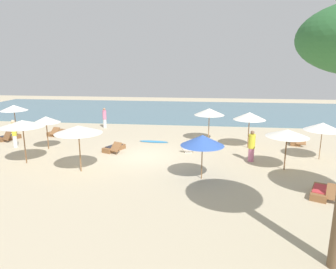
% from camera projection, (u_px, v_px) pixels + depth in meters
% --- Properties ---
extents(ground_plane, '(60.00, 60.00, 0.00)m').
position_uv_depth(ground_plane, '(143.00, 156.00, 17.61)').
color(ground_plane, '#BCAD8E').
extents(ocean_water, '(48.00, 16.00, 0.06)m').
position_uv_depth(ocean_water, '(174.00, 111.00, 34.03)').
color(ocean_water, slate).
rests_on(ocean_water, ground_plane).
extents(umbrella_0, '(1.97, 1.97, 2.15)m').
position_uv_depth(umbrella_0, '(14.00, 108.00, 22.93)').
color(umbrella_0, brown).
rests_on(umbrella_0, ground_plane).
extents(umbrella_1, '(2.08, 2.08, 2.08)m').
position_uv_depth(umbrella_1, '(287.00, 133.00, 14.95)').
color(umbrella_1, brown).
rests_on(umbrella_1, ground_plane).
extents(umbrella_2, '(1.70, 1.70, 2.06)m').
position_uv_depth(umbrella_2, '(46.00, 120.00, 18.62)').
color(umbrella_2, brown).
rests_on(umbrella_2, ground_plane).
extents(umbrella_3, '(2.00, 2.00, 2.27)m').
position_uv_depth(umbrella_3, '(250.00, 116.00, 18.89)').
color(umbrella_3, brown).
rests_on(umbrella_3, ground_plane).
extents(umbrella_4, '(1.98, 1.98, 2.08)m').
position_uv_depth(umbrella_4, '(323.00, 127.00, 16.60)').
color(umbrella_4, olive).
rests_on(umbrella_4, ground_plane).
extents(umbrella_5, '(2.30, 2.30, 2.32)m').
position_uv_depth(umbrella_5, '(78.00, 129.00, 14.66)').
color(umbrella_5, olive).
rests_on(umbrella_5, ground_plane).
extents(umbrella_6, '(2.05, 2.05, 2.25)m').
position_uv_depth(umbrella_6, '(209.00, 112.00, 20.59)').
color(umbrella_6, olive).
rests_on(umbrella_6, ground_plane).
extents(umbrella_7, '(2.27, 2.27, 2.34)m').
position_uv_depth(umbrella_7, '(22.00, 124.00, 15.89)').
color(umbrella_7, brown).
rests_on(umbrella_7, ground_plane).
extents(umbrella_8, '(2.00, 2.00, 2.09)m').
position_uv_depth(umbrella_8, '(202.00, 140.00, 13.78)').
color(umbrella_8, olive).
rests_on(umbrella_8, ground_plane).
extents(lounger_0, '(1.21, 1.74, 0.73)m').
position_uv_depth(lounger_0, '(321.00, 192.00, 12.30)').
color(lounger_0, brown).
rests_on(lounger_0, ground_plane).
extents(lounger_2, '(1.05, 1.79, 0.68)m').
position_uv_depth(lounger_2, '(57.00, 133.00, 22.76)').
color(lounger_2, brown).
rests_on(lounger_2, ground_plane).
extents(lounger_3, '(0.97, 1.77, 0.71)m').
position_uv_depth(lounger_3, '(296.00, 141.00, 20.19)').
color(lounger_3, brown).
rests_on(lounger_3, ground_plane).
extents(lounger_4, '(1.28, 1.79, 0.67)m').
position_uv_depth(lounger_4, '(114.00, 148.00, 18.63)').
color(lounger_4, brown).
rests_on(lounger_4, ground_plane).
extents(lounger_5, '(1.27, 1.73, 0.73)m').
position_uv_depth(lounger_5, '(9.00, 137.00, 21.26)').
color(lounger_5, brown).
rests_on(lounger_5, ground_plane).
extents(person_0, '(0.39, 0.39, 1.65)m').
position_uv_depth(person_0, '(105.00, 118.00, 25.04)').
color(person_0, white).
rests_on(person_0, ground_plane).
extents(person_1, '(0.47, 0.47, 1.71)m').
position_uv_depth(person_1, '(252.00, 146.00, 16.50)').
color(person_1, '#D17299').
rests_on(person_1, ground_plane).
extents(person_2, '(0.35, 0.35, 1.77)m').
position_uv_depth(person_2, '(14.00, 133.00, 19.24)').
color(person_2, white).
rests_on(person_2, ground_plane).
extents(dog, '(0.83, 0.40, 0.38)m').
position_uv_depth(dog, '(188.00, 149.00, 18.25)').
color(dog, silver).
rests_on(dog, ground_plane).
extents(surfboard, '(2.01, 0.58, 0.07)m').
position_uv_depth(surfboard, '(154.00, 142.00, 20.71)').
color(surfboard, '#338CCC').
rests_on(surfboard, ground_plane).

